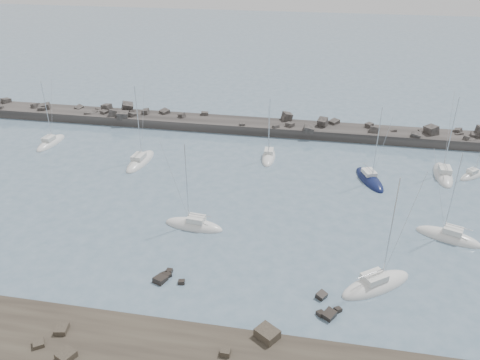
% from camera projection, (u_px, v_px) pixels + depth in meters
% --- Properties ---
extents(ground, '(400.00, 400.00, 0.00)m').
position_uv_depth(ground, '(222.00, 236.00, 62.27)').
color(ground, slate).
rests_on(ground, ground).
extents(rock_cluster_near, '(3.86, 2.93, 1.04)m').
position_uv_depth(rock_cluster_near, '(165.00, 278.00, 54.59)').
color(rock_cluster_near, black).
rests_on(rock_cluster_near, ground).
extents(rock_cluster_far, '(3.04, 4.57, 1.56)m').
position_uv_depth(rock_cluster_far, '(327.00, 311.00, 49.85)').
color(rock_cluster_far, black).
rests_on(rock_cluster_far, ground).
extents(breakwater, '(115.00, 7.03, 5.47)m').
position_uv_depth(breakwater, '(227.00, 127.00, 96.28)').
color(breakwater, '#2B2826').
rests_on(breakwater, ground).
extents(sailboat_1, '(3.16, 8.36, 13.04)m').
position_uv_depth(sailboat_1, '(51.00, 143.00, 89.28)').
color(sailboat_1, silver).
rests_on(sailboat_1, ground).
extents(sailboat_2, '(3.68, 9.46, 14.57)m').
position_uv_depth(sailboat_2, '(140.00, 162.00, 82.14)').
color(sailboat_2, silver).
rests_on(sailboat_2, ground).
extents(sailboat_3, '(8.58, 3.45, 13.31)m').
position_uv_depth(sailboat_3, '(194.00, 226.00, 64.25)').
color(sailboat_3, silver).
rests_on(sailboat_3, ground).
extents(sailboat_4, '(2.66, 7.73, 12.16)m').
position_uv_depth(sailboat_4, '(269.00, 157.00, 83.77)').
color(sailboat_4, silver).
rests_on(sailboat_4, ground).
extents(sailboat_5, '(9.37, 8.02, 15.05)m').
position_uv_depth(sailboat_5, '(376.00, 285.00, 53.45)').
color(sailboat_5, silver).
rests_on(sailboat_5, ground).
extents(sailboat_6, '(5.72, 9.17, 13.81)m').
position_uv_depth(sailboat_6, '(369.00, 180.00, 76.19)').
color(sailboat_6, '#0E153B').
rests_on(sailboat_6, ground).
extents(sailboat_7, '(8.68, 5.39, 13.32)m').
position_uv_depth(sailboat_7, '(448.00, 237.00, 61.82)').
color(sailboat_7, silver).
rests_on(sailboat_7, ground).
extents(sailboat_8, '(2.99, 9.14, 14.47)m').
position_uv_depth(sailboat_8, '(443.00, 175.00, 77.60)').
color(sailboat_8, silver).
rests_on(sailboat_8, ground).
extents(sailboat_10, '(5.64, 5.38, 9.66)m').
position_uv_depth(sailboat_10, '(472.00, 176.00, 77.42)').
color(sailboat_10, silver).
rests_on(sailboat_10, ground).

